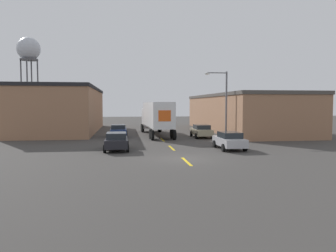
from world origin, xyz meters
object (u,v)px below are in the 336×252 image
(parked_car_left_near, at_px, (117,141))
(parked_car_right_mid, at_px, (201,131))
(parked_car_right_near, at_px, (229,140))
(water_tower, at_px, (29,51))
(street_lamp, at_px, (224,100))
(semi_truck, at_px, (156,116))
(parked_car_left_far, at_px, (119,131))

(parked_car_left_near, bearing_deg, parked_car_right_mid, 44.51)
(parked_car_right_near, bearing_deg, water_tower, 121.51)
(parked_car_left_near, bearing_deg, water_tower, 112.64)
(parked_car_right_mid, bearing_deg, parked_car_right_near, -90.00)
(parked_car_left_near, height_order, street_lamp, street_lamp)
(water_tower, bearing_deg, semi_truck, -54.43)
(semi_truck, relative_size, water_tower, 0.74)
(parked_car_right_near, bearing_deg, parked_car_left_far, 129.43)
(parked_car_left_near, distance_m, parked_car_right_near, 9.42)
(water_tower, bearing_deg, street_lamp, -51.30)
(parked_car_left_far, distance_m, parked_car_left_near, 10.69)
(parked_car_right_mid, distance_m, water_tower, 48.34)
(water_tower, bearing_deg, parked_car_right_near, -58.49)
(parked_car_left_far, xyz_separation_m, street_lamp, (11.44, -3.10, 3.54))
(semi_truck, xyz_separation_m, parked_car_right_near, (4.86, -13.41, -1.63))
(semi_truck, height_order, parked_car_left_far, semi_truck)
(parked_car_left_near, xyz_separation_m, parked_car_right_near, (9.39, -0.73, 0.00))
(parked_car_left_far, bearing_deg, semi_truck, 23.76)
(parked_car_left_far, relative_size, parked_car_left_near, 1.00)
(parked_car_left_far, xyz_separation_m, parked_car_left_near, (0.00, -10.69, 0.00))
(water_tower, relative_size, street_lamp, 2.43)
(parked_car_left_near, bearing_deg, parked_car_right_near, -4.44)
(parked_car_right_near, bearing_deg, parked_car_left_near, 175.56)
(semi_truck, distance_m, parked_car_left_far, 5.21)
(semi_truck, distance_m, parked_car_left_near, 13.57)
(street_lamp, bearing_deg, parked_car_left_far, 164.85)
(semi_truck, bearing_deg, parked_car_left_near, -112.01)
(street_lamp, bearing_deg, semi_truck, 143.61)
(parked_car_left_near, xyz_separation_m, street_lamp, (11.44, 7.59, 3.54))
(parked_car_right_near, bearing_deg, parked_car_right_mid, 90.00)
(parked_car_left_near, bearing_deg, parked_car_left_far, 90.00)
(parked_car_left_near, xyz_separation_m, water_tower, (-19.03, 45.63, 14.27))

